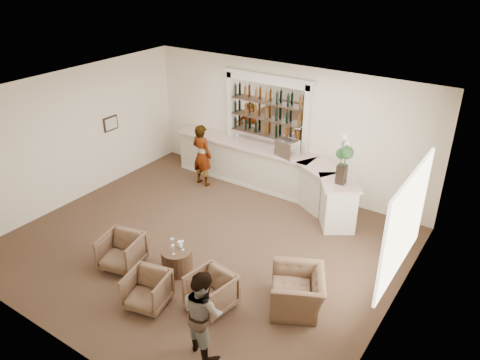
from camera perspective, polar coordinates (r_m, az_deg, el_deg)
name	(u,v)px	position (r m, az deg, el deg)	size (l,w,h in m)	color
ground	(203,245)	(10.34, -4.48, -7.93)	(8.00, 8.00, 0.00)	brown
room_shell	(227,137)	(9.64, -1.60, 5.28)	(8.04, 7.02, 3.32)	#F5E8CB
bar_counter	(268,171)	(12.27, 3.46, 1.14)	(5.72, 1.80, 1.14)	beige
back_bar_alcove	(267,111)	(12.22, 3.28, 8.40)	(2.64, 0.25, 3.00)	white
cocktail_table	(177,261)	(9.52, -7.67, -9.71)	(0.62, 0.62, 0.50)	#523323
sommelier	(202,155)	(12.52, -4.65, 3.04)	(0.62, 0.41, 1.70)	gray
guest	(203,313)	(7.57, -4.57, -15.80)	(0.74, 0.58, 1.52)	gray
armchair_left	(122,251)	(9.79, -14.23, -8.44)	(0.76, 0.79, 0.72)	brown
armchair_center	(147,290)	(8.77, -11.24, -13.00)	(0.71, 0.73, 0.67)	brown
armchair_right	(211,291)	(8.57, -3.54, -13.40)	(0.74, 0.76, 0.69)	brown
armchair_far	(297,291)	(8.63, 7.01, -13.24)	(1.07, 0.93, 0.69)	brown
espresso_machine	(287,148)	(11.67, 5.78, 3.88)	(0.49, 0.42, 0.44)	silver
flower_vase	(343,156)	(10.33, 12.49, 2.86)	(0.31, 0.31, 1.16)	black
wine_glass_bar_left	(237,138)	(12.54, -0.35, 5.11)	(0.07, 0.07, 0.21)	white
wine_glass_bar_right	(274,149)	(11.90, 4.22, 3.81)	(0.07, 0.07, 0.21)	white
wine_glass_tbl_a	(172,243)	(9.40, -8.24, -7.62)	(0.07, 0.07, 0.21)	white
wine_glass_tbl_b	(183,245)	(9.30, -7.01, -7.93)	(0.07, 0.07, 0.21)	white
wine_glass_tbl_c	(173,250)	(9.21, -8.15, -8.40)	(0.07, 0.07, 0.21)	white
napkin_holder	(180,244)	(9.43, -7.32, -7.74)	(0.08, 0.08, 0.12)	white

